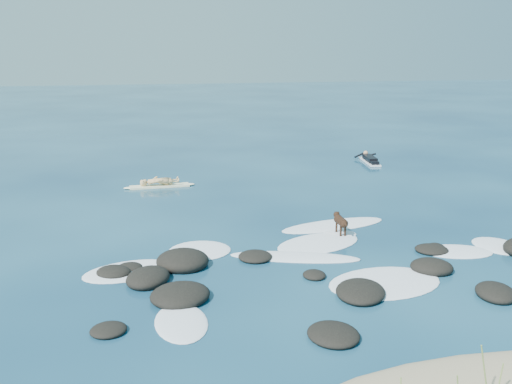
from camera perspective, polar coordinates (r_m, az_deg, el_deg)
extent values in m
plane|color=#0A2642|center=(16.99, 8.87, -5.88)|extent=(160.00, 160.00, 0.00)
cylinder|color=olive|center=(10.59, 23.15, -17.14)|extent=(0.07, 0.07, 0.73)
cylinder|color=olive|center=(10.24, 21.94, -16.71)|extent=(0.31, 0.06, 1.15)
ellipsoid|color=black|center=(15.03, 22.83, -9.26)|extent=(1.29, 1.43, 0.37)
ellipsoid|color=black|center=(16.03, 17.16, -7.20)|extent=(1.43, 1.35, 0.44)
ellipsoid|color=black|center=(15.83, -12.53, -7.39)|extent=(0.72, 0.70, 0.22)
ellipsoid|color=black|center=(14.16, 10.40, -9.77)|extent=(1.72, 1.86, 0.37)
ellipsoid|color=black|center=(17.75, 17.52, -5.32)|extent=(0.80, 0.84, 0.22)
ellipsoid|color=black|center=(12.67, -14.54, -13.21)|extent=(0.95, 0.92, 0.22)
ellipsoid|color=black|center=(15.82, -7.35, -6.83)|extent=(1.86, 1.87, 0.56)
ellipsoid|color=black|center=(13.82, -7.60, -10.18)|extent=(1.92, 1.87, 0.45)
ellipsoid|color=black|center=(15.56, -14.04, -7.78)|extent=(1.18, 1.11, 0.30)
ellipsoid|color=black|center=(16.20, -0.08, -6.48)|extent=(1.16, 1.17, 0.26)
ellipsoid|color=black|center=(17.51, 17.15, -5.52)|extent=(1.23, 1.17, 0.26)
ellipsoid|color=black|center=(12.17, 7.74, -13.93)|extent=(1.33, 1.39, 0.31)
ellipsoid|color=black|center=(15.04, 5.85, -8.27)|extent=(0.62, 0.66, 0.22)
ellipsoid|color=black|center=(14.91, -10.75, -8.43)|extent=(1.54, 1.67, 0.45)
ellipsoid|color=white|center=(12.78, -7.49, -12.81)|extent=(1.19, 1.97, 0.12)
ellipsoid|color=white|center=(18.68, 23.08, -4.99)|extent=(1.66, 1.92, 0.12)
ellipsoid|color=white|center=(17.53, 6.27, -5.11)|extent=(3.27, 2.57, 0.12)
ellipsoid|color=white|center=(16.91, -5.63, -5.83)|extent=(1.94, 1.83, 0.12)
ellipsoid|color=white|center=(17.74, 19.39, -5.64)|extent=(2.34, 1.70, 0.12)
ellipsoid|color=white|center=(14.99, 12.76, -8.84)|extent=(3.30, 2.44, 0.12)
ellipsoid|color=white|center=(16.35, 3.92, -6.52)|extent=(3.83, 2.04, 0.12)
ellipsoid|color=white|center=(19.31, 7.76, -3.32)|extent=(3.99, 1.88, 0.12)
ellipsoid|color=white|center=(15.72, -12.64, -7.72)|extent=(2.74, 2.07, 0.12)
ellipsoid|color=white|center=(18.43, 8.34, -4.21)|extent=(1.10, 0.90, 0.12)
cube|color=#FEFBCB|center=(24.69, -9.61, 0.59)|extent=(2.54, 0.63, 0.08)
ellipsoid|color=#FEFBCB|center=(24.83, -6.73, 0.77)|extent=(0.52, 0.31, 0.09)
ellipsoid|color=#FEFBCB|center=(24.61, -12.53, 0.40)|extent=(0.52, 0.31, 0.09)
imported|color=tan|center=(24.50, -9.70, 2.54)|extent=(0.42, 0.61, 1.63)
cube|color=white|center=(30.15, 11.30, 3.00)|extent=(0.87, 2.44, 0.09)
ellipsoid|color=white|center=(31.28, 10.73, 3.43)|extent=(0.36, 0.56, 0.09)
cube|color=black|center=(30.12, 11.32, 3.31)|extent=(0.64, 1.51, 0.24)
sphere|color=tan|center=(30.90, 10.92, 3.84)|extent=(0.28, 0.28, 0.25)
cylinder|color=black|center=(31.00, 10.28, 3.64)|extent=(0.60, 0.25, 0.27)
cylinder|color=black|center=(31.16, 11.37, 3.64)|extent=(0.56, 0.39, 0.27)
cube|color=black|center=(29.36, 11.73, 2.92)|extent=(0.45, 0.64, 0.15)
cylinder|color=black|center=(18.20, 8.50, -2.91)|extent=(0.27, 0.56, 0.27)
sphere|color=black|center=(18.42, 8.22, -2.69)|extent=(0.28, 0.28, 0.28)
sphere|color=black|center=(17.97, 8.79, -3.14)|extent=(0.26, 0.26, 0.26)
sphere|color=black|center=(18.54, 8.06, -2.26)|extent=(0.20, 0.20, 0.20)
cone|color=black|center=(18.66, 7.93, -2.20)|extent=(0.11, 0.13, 0.11)
cone|color=black|center=(18.49, 7.92, -2.03)|extent=(0.09, 0.07, 0.10)
cone|color=black|center=(18.53, 8.23, -2.01)|extent=(0.09, 0.07, 0.10)
cylinder|color=black|center=(18.43, 8.04, -3.62)|extent=(0.07, 0.07, 0.37)
cylinder|color=black|center=(18.48, 8.47, -3.59)|extent=(0.07, 0.07, 0.37)
cylinder|color=black|center=(18.09, 8.47, -3.99)|extent=(0.07, 0.07, 0.37)
cylinder|color=black|center=(18.14, 8.90, -3.95)|extent=(0.07, 0.07, 0.37)
cylinder|color=black|center=(17.85, 8.93, -3.11)|extent=(0.05, 0.27, 0.16)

